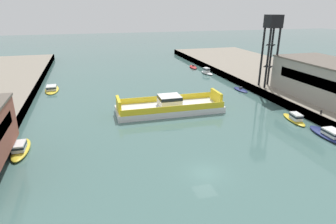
{
  "coord_description": "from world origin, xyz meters",
  "views": [
    {
      "loc": [
        -12.25,
        -27.04,
        18.33
      ],
      "look_at": [
        0.0,
        16.13,
        2.0
      ],
      "focal_mm": 30.85,
      "sensor_mm": 36.0,
      "label": 1
    }
  ],
  "objects_px": {
    "moored_boat_far_left": "(20,148)",
    "crane_tower": "(272,33)",
    "moored_boat_mid_left": "(207,72)",
    "moored_boat_mid_right": "(52,89)",
    "moored_boat_far_right": "(295,118)",
    "moored_boat_near_right": "(241,90)",
    "moored_boat_near_left": "(330,134)",
    "moored_boat_upstream_a": "(193,67)",
    "warehouse_shed": "(330,80)",
    "chain_ferry": "(170,107)"
  },
  "relations": [
    {
      "from": "moored_boat_upstream_a",
      "to": "moored_boat_near_right",
      "type": "bearing_deg",
      "value": -87.32
    },
    {
      "from": "moored_boat_mid_left",
      "to": "warehouse_shed",
      "type": "xyz_separation_m",
      "value": [
        11.09,
        -33.29,
        4.53
      ]
    },
    {
      "from": "moored_boat_mid_left",
      "to": "warehouse_shed",
      "type": "relative_size",
      "value": 0.27
    },
    {
      "from": "moored_boat_mid_right",
      "to": "crane_tower",
      "type": "xyz_separation_m",
      "value": [
        46.72,
        -15.29,
        12.7
      ]
    },
    {
      "from": "moored_boat_far_left",
      "to": "crane_tower",
      "type": "distance_m",
      "value": 52.07
    },
    {
      "from": "chain_ferry",
      "to": "moored_boat_far_right",
      "type": "relative_size",
      "value": 3.05
    },
    {
      "from": "moored_boat_near_left",
      "to": "moored_boat_far_right",
      "type": "xyz_separation_m",
      "value": [
        -0.65,
        7.03,
        0.05
      ]
    },
    {
      "from": "moored_boat_mid_right",
      "to": "moored_boat_mid_left",
      "type": "bearing_deg",
      "value": 9.3
    },
    {
      "from": "crane_tower",
      "to": "moored_boat_near_right",
      "type": "bearing_deg",
      "value": 140.66
    },
    {
      "from": "warehouse_shed",
      "to": "crane_tower",
      "type": "distance_m",
      "value": 15.07
    },
    {
      "from": "chain_ferry",
      "to": "moored_boat_near_right",
      "type": "distance_m",
      "value": 22.2
    },
    {
      "from": "warehouse_shed",
      "to": "moored_boat_mid_right",
      "type": "bearing_deg",
      "value": 153.47
    },
    {
      "from": "moored_boat_near_right",
      "to": "moored_boat_far_left",
      "type": "xyz_separation_m",
      "value": [
        -43.69,
        -19.4,
        0.35
      ]
    },
    {
      "from": "moored_boat_near_right",
      "to": "crane_tower",
      "type": "distance_m",
      "value": 14.1
    },
    {
      "from": "moored_boat_far_right",
      "to": "warehouse_shed",
      "type": "bearing_deg",
      "value": 25.03
    },
    {
      "from": "moored_boat_near_left",
      "to": "moored_boat_mid_right",
      "type": "distance_m",
      "value": 57.36
    },
    {
      "from": "moored_boat_mid_right",
      "to": "moored_boat_near_left",
      "type": "bearing_deg",
      "value": -42.48
    },
    {
      "from": "crane_tower",
      "to": "moored_boat_upstream_a",
      "type": "bearing_deg",
      "value": 100.0
    },
    {
      "from": "moored_boat_far_left",
      "to": "warehouse_shed",
      "type": "height_order",
      "value": "warehouse_shed"
    },
    {
      "from": "moored_boat_near_right",
      "to": "moored_boat_upstream_a",
      "type": "distance_m",
      "value": 28.11
    },
    {
      "from": "moored_boat_upstream_a",
      "to": "crane_tower",
      "type": "relative_size",
      "value": 0.39
    },
    {
      "from": "moored_boat_near_left",
      "to": "moored_boat_near_right",
      "type": "relative_size",
      "value": 1.49
    },
    {
      "from": "crane_tower",
      "to": "warehouse_shed",
      "type": "bearing_deg",
      "value": -60.81
    },
    {
      "from": "moored_boat_near_left",
      "to": "moored_boat_mid_left",
      "type": "distance_m",
      "value": 45.59
    },
    {
      "from": "moored_boat_near_right",
      "to": "moored_boat_far_left",
      "type": "height_order",
      "value": "moored_boat_far_left"
    },
    {
      "from": "moored_boat_near_right",
      "to": "moored_boat_mid_right",
      "type": "height_order",
      "value": "moored_boat_mid_right"
    },
    {
      "from": "moored_boat_mid_right",
      "to": "moored_boat_far_left",
      "type": "xyz_separation_m",
      "value": [
        -1.22,
        -31.2,
        0.07
      ]
    },
    {
      "from": "moored_boat_mid_left",
      "to": "moored_boat_far_right",
      "type": "relative_size",
      "value": 0.9
    },
    {
      "from": "warehouse_shed",
      "to": "chain_ferry",
      "type": "bearing_deg",
      "value": 170.45
    },
    {
      "from": "moored_boat_mid_right",
      "to": "moored_boat_far_right",
      "type": "relative_size",
      "value": 1.31
    },
    {
      "from": "moored_boat_far_left",
      "to": "moored_boat_upstream_a",
      "type": "bearing_deg",
      "value": 48.25
    },
    {
      "from": "moored_boat_far_right",
      "to": "crane_tower",
      "type": "relative_size",
      "value": 0.42
    },
    {
      "from": "moored_boat_upstream_a",
      "to": "moored_boat_near_left",
      "type": "bearing_deg",
      "value": -88.8
    },
    {
      "from": "moored_boat_upstream_a",
      "to": "warehouse_shed",
      "type": "height_order",
      "value": "warehouse_shed"
    },
    {
      "from": "moored_boat_mid_right",
      "to": "moored_boat_far_right",
      "type": "bearing_deg",
      "value": -37.28
    },
    {
      "from": "moored_boat_near_left",
      "to": "moored_boat_near_right",
      "type": "xyz_separation_m",
      "value": [
        0.16,
        26.93,
        -0.31
      ]
    },
    {
      "from": "moored_boat_near_left",
      "to": "moored_boat_upstream_a",
      "type": "bearing_deg",
      "value": 91.2
    },
    {
      "from": "moored_boat_near_left",
      "to": "moored_boat_upstream_a",
      "type": "height_order",
      "value": "moored_boat_near_left"
    },
    {
      "from": "moored_boat_near_left",
      "to": "moored_boat_near_right",
      "type": "bearing_deg",
      "value": 89.65
    },
    {
      "from": "moored_boat_near_right",
      "to": "moored_boat_far_right",
      "type": "bearing_deg",
      "value": -92.35
    },
    {
      "from": "moored_boat_near_right",
      "to": "crane_tower",
      "type": "bearing_deg",
      "value": -39.34
    },
    {
      "from": "warehouse_shed",
      "to": "moored_boat_far_left",
      "type": "bearing_deg",
      "value": -174.97
    },
    {
      "from": "moored_boat_mid_left",
      "to": "moored_boat_mid_right",
      "type": "height_order",
      "value": "moored_boat_mid_left"
    },
    {
      "from": "crane_tower",
      "to": "moored_boat_mid_left",
      "type": "bearing_deg",
      "value": 102.38
    },
    {
      "from": "moored_boat_near_right",
      "to": "moored_boat_far_right",
      "type": "xyz_separation_m",
      "value": [
        -0.82,
        -19.9,
        0.36
      ]
    },
    {
      "from": "moored_boat_near_left",
      "to": "moored_boat_mid_right",
      "type": "xyz_separation_m",
      "value": [
        -42.31,
        38.73,
        -0.03
      ]
    },
    {
      "from": "moored_boat_far_left",
      "to": "warehouse_shed",
      "type": "distance_m",
      "value": 54.58
    },
    {
      "from": "moored_boat_upstream_a",
      "to": "crane_tower",
      "type": "bearing_deg",
      "value": -80.0
    },
    {
      "from": "moored_boat_near_right",
      "to": "moored_boat_mid_left",
      "type": "xyz_separation_m",
      "value": [
        -0.61,
        18.66,
        0.45
      ]
    },
    {
      "from": "moored_boat_mid_left",
      "to": "moored_boat_far_left",
      "type": "distance_m",
      "value": 57.49
    }
  ]
}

